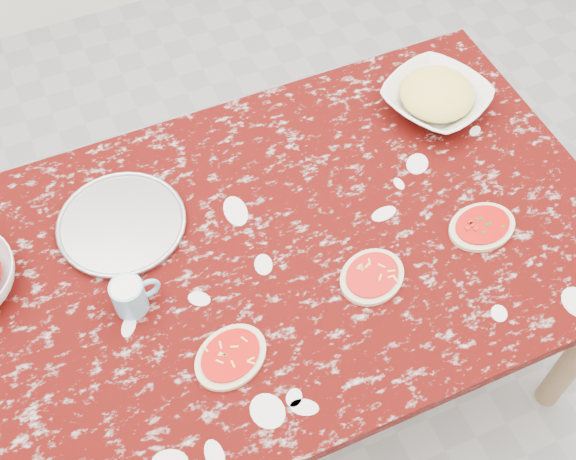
# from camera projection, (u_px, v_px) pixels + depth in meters

# --- Properties ---
(ground) EXTENTS (4.00, 4.00, 0.00)m
(ground) POSITION_uv_depth(u_px,v_px,m) (288.00, 368.00, 2.40)
(ground) COLOR gray
(worktable) EXTENTS (1.60, 1.00, 0.75)m
(worktable) POSITION_uv_depth(u_px,v_px,m) (288.00, 260.00, 1.85)
(worktable) COLOR #370504
(worktable) RESTS_ON ground
(pizza_tray) EXTENTS (0.40, 0.40, 0.01)m
(pizza_tray) POSITION_uv_depth(u_px,v_px,m) (122.00, 224.00, 1.80)
(pizza_tray) COLOR #B2B2B7
(pizza_tray) RESTS_ON worktable
(cheese_bowl) EXTENTS (0.36, 0.36, 0.07)m
(cheese_bowl) POSITION_uv_depth(u_px,v_px,m) (436.00, 99.00, 2.01)
(cheese_bowl) COLOR white
(cheese_bowl) RESTS_ON worktable
(flour_mug) EXTENTS (0.11, 0.08, 0.09)m
(flour_mug) POSITION_uv_depth(u_px,v_px,m) (130.00, 296.00, 1.64)
(flour_mug) COLOR #76B1CE
(flour_mug) RESTS_ON worktable
(pizza_left) EXTENTS (0.21, 0.19, 0.02)m
(pizza_left) POSITION_uv_depth(u_px,v_px,m) (231.00, 357.00, 1.60)
(pizza_left) COLOR beige
(pizza_left) RESTS_ON worktable
(pizza_mid) EXTENTS (0.20, 0.19, 0.02)m
(pizza_mid) POSITION_uv_depth(u_px,v_px,m) (372.00, 276.00, 1.71)
(pizza_mid) COLOR beige
(pizza_mid) RESTS_ON worktable
(pizza_right) EXTENTS (0.19, 0.15, 0.02)m
(pizza_right) POSITION_uv_depth(u_px,v_px,m) (482.00, 227.00, 1.79)
(pizza_right) COLOR beige
(pizza_right) RESTS_ON worktable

